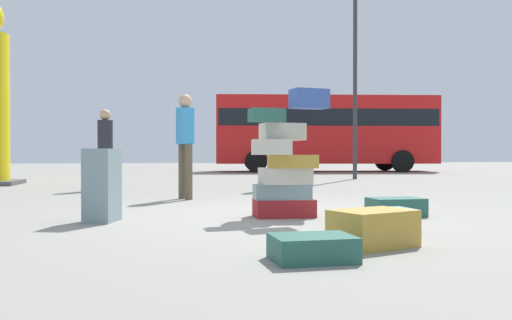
{
  "coord_description": "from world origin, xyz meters",
  "views": [
    {
      "loc": [
        -1.43,
        -5.93,
        0.71
      ],
      "look_at": [
        0.07,
        1.59,
        0.64
      ],
      "focal_mm": 37.08,
      "sensor_mm": 36.0,
      "label": 1
    }
  ],
  "objects_px": {
    "suitcase_teal_foreground_near": "(313,248)",
    "person_bearded_onlooker": "(105,142)",
    "suitcase_slate_upright_blue": "(102,185)",
    "person_passerby_in_red": "(274,141)",
    "suitcase_tower": "(285,167)",
    "suitcase_slate_foreground_far": "(384,220)",
    "lamp_post": "(355,30)",
    "person_tourist_with_camera": "(185,136)",
    "parked_bus": "(324,129)",
    "suitcase_teal_right_side": "(396,207)",
    "suitcase_tan_behind_tower": "(373,228)"
  },
  "relations": [
    {
      "from": "suitcase_teal_foreground_near",
      "to": "person_bearded_onlooker",
      "type": "distance_m",
      "value": 7.91
    },
    {
      "from": "suitcase_slate_upright_blue",
      "to": "person_passerby_in_red",
      "type": "xyz_separation_m",
      "value": [
        2.96,
        4.6,
        0.6
      ]
    },
    {
      "from": "suitcase_tower",
      "to": "person_passerby_in_red",
      "type": "bearing_deg",
      "value": 78.22
    },
    {
      "from": "suitcase_tower",
      "to": "suitcase_teal_foreground_near",
      "type": "distance_m",
      "value": 2.54
    },
    {
      "from": "suitcase_tower",
      "to": "suitcase_slate_foreground_far",
      "type": "xyz_separation_m",
      "value": [
        0.65,
        -1.21,
        -0.47
      ]
    },
    {
      "from": "lamp_post",
      "to": "suitcase_teal_foreground_near",
      "type": "bearing_deg",
      "value": -113.21
    },
    {
      "from": "person_tourist_with_camera",
      "to": "person_passerby_in_red",
      "type": "distance_m",
      "value": 2.69
    },
    {
      "from": "suitcase_tower",
      "to": "parked_bus",
      "type": "xyz_separation_m",
      "value": [
        5.79,
        15.73,
        1.26
      ]
    },
    {
      "from": "suitcase_teal_foreground_near",
      "to": "parked_bus",
      "type": "relative_size",
      "value": 0.06
    },
    {
      "from": "suitcase_teal_foreground_near",
      "to": "parked_bus",
      "type": "bearing_deg",
      "value": 69.64
    },
    {
      "from": "suitcase_teal_foreground_near",
      "to": "person_passerby_in_red",
      "type": "bearing_deg",
      "value": 77.35
    },
    {
      "from": "person_bearded_onlooker",
      "to": "person_tourist_with_camera",
      "type": "relative_size",
      "value": 0.97
    },
    {
      "from": "suitcase_slate_upright_blue",
      "to": "lamp_post",
      "type": "distance_m",
      "value": 11.59
    },
    {
      "from": "suitcase_teal_foreground_near",
      "to": "person_tourist_with_camera",
      "type": "distance_m",
      "value": 5.23
    },
    {
      "from": "suitcase_teal_right_side",
      "to": "person_bearded_onlooker",
      "type": "relative_size",
      "value": 0.37
    },
    {
      "from": "suitcase_slate_foreground_far",
      "to": "suitcase_slate_upright_blue",
      "type": "relative_size",
      "value": 0.72
    },
    {
      "from": "suitcase_teal_foreground_near",
      "to": "person_bearded_onlooker",
      "type": "xyz_separation_m",
      "value": [
        -1.97,
        7.61,
        0.88
      ]
    },
    {
      "from": "suitcase_tower",
      "to": "lamp_post",
      "type": "xyz_separation_m",
      "value": [
        4.38,
        8.78,
        3.81
      ]
    },
    {
      "from": "suitcase_teal_foreground_near",
      "to": "person_tourist_with_camera",
      "type": "bearing_deg",
      "value": 94.36
    },
    {
      "from": "suitcase_tan_behind_tower",
      "to": "person_tourist_with_camera",
      "type": "relative_size",
      "value": 0.37
    },
    {
      "from": "suitcase_teal_right_side",
      "to": "suitcase_tan_behind_tower",
      "type": "xyz_separation_m",
      "value": [
        -1.09,
        -1.84,
        0.04
      ]
    },
    {
      "from": "suitcase_teal_foreground_near",
      "to": "suitcase_teal_right_side",
      "type": "xyz_separation_m",
      "value": [
        1.72,
        2.28,
        0.02
      ]
    },
    {
      "from": "suitcase_slate_foreground_far",
      "to": "suitcase_teal_right_side",
      "type": "bearing_deg",
      "value": 54.69
    },
    {
      "from": "suitcase_slate_upright_blue",
      "to": "person_tourist_with_camera",
      "type": "xyz_separation_m",
      "value": [
        1.05,
        2.7,
        0.62
      ]
    },
    {
      "from": "suitcase_teal_foreground_near",
      "to": "suitcase_teal_right_side",
      "type": "relative_size",
      "value": 0.9
    },
    {
      "from": "lamp_post",
      "to": "suitcase_tan_behind_tower",
      "type": "bearing_deg",
      "value": -111.21
    },
    {
      "from": "suitcase_teal_foreground_near",
      "to": "suitcase_tan_behind_tower",
      "type": "xyz_separation_m",
      "value": [
        0.63,
        0.44,
        0.06
      ]
    },
    {
      "from": "suitcase_slate_upright_blue",
      "to": "person_passerby_in_red",
      "type": "distance_m",
      "value": 5.5
    },
    {
      "from": "suitcase_teal_right_side",
      "to": "parked_bus",
      "type": "distance_m",
      "value": 16.62
    },
    {
      "from": "lamp_post",
      "to": "person_bearded_onlooker",
      "type": "bearing_deg",
      "value": -151.9
    },
    {
      "from": "lamp_post",
      "to": "person_passerby_in_red",
      "type": "bearing_deg",
      "value": -129.12
    },
    {
      "from": "suitcase_slate_foreground_far",
      "to": "person_tourist_with_camera",
      "type": "height_order",
      "value": "person_tourist_with_camera"
    },
    {
      "from": "person_passerby_in_red",
      "to": "parked_bus",
      "type": "xyz_separation_m",
      "value": [
        4.84,
        11.16,
        0.84
      ]
    },
    {
      "from": "suitcase_slate_foreground_far",
      "to": "suitcase_teal_foreground_near",
      "type": "height_order",
      "value": "suitcase_slate_foreground_far"
    },
    {
      "from": "suitcase_slate_foreground_far",
      "to": "suitcase_slate_upright_blue",
      "type": "xyz_separation_m",
      "value": [
        -2.66,
        1.18,
        0.29
      ]
    },
    {
      "from": "suitcase_tower",
      "to": "parked_bus",
      "type": "distance_m",
      "value": 16.81
    },
    {
      "from": "person_passerby_in_red",
      "to": "lamp_post",
      "type": "distance_m",
      "value": 6.41
    },
    {
      "from": "suitcase_slate_upright_blue",
      "to": "suitcase_tower",
      "type": "bearing_deg",
      "value": 17.33
    },
    {
      "from": "parked_bus",
      "to": "suitcase_slate_foreground_far",
      "type": "bearing_deg",
      "value": -97.96
    },
    {
      "from": "person_tourist_with_camera",
      "to": "lamp_post",
      "type": "xyz_separation_m",
      "value": [
        5.34,
        6.11,
        3.37
      ]
    },
    {
      "from": "person_tourist_with_camera",
      "to": "suitcase_slate_upright_blue",
      "type": "bearing_deg",
      "value": -46.0
    },
    {
      "from": "suitcase_slate_foreground_far",
      "to": "suitcase_tower",
      "type": "bearing_deg",
      "value": 114.43
    },
    {
      "from": "suitcase_teal_foreground_near",
      "to": "lamp_post",
      "type": "height_order",
      "value": "lamp_post"
    },
    {
      "from": "suitcase_teal_right_side",
      "to": "person_passerby_in_red",
      "type": "xyz_separation_m",
      "value": [
        -0.33,
        4.74,
        0.88
      ]
    },
    {
      "from": "suitcase_slate_foreground_far",
      "to": "suitcase_teal_right_side",
      "type": "distance_m",
      "value": 1.22
    },
    {
      "from": "suitcase_slate_upright_blue",
      "to": "person_tourist_with_camera",
      "type": "distance_m",
      "value": 2.97
    },
    {
      "from": "suitcase_teal_right_side",
      "to": "person_bearded_onlooker",
      "type": "bearing_deg",
      "value": 123.5
    },
    {
      "from": "suitcase_slate_foreground_far",
      "to": "person_bearded_onlooker",
      "type": "xyz_separation_m",
      "value": [
        -3.05,
        6.37,
        0.87
      ]
    },
    {
      "from": "suitcase_slate_upright_blue",
      "to": "suitcase_teal_right_side",
      "type": "distance_m",
      "value": 3.31
    },
    {
      "from": "suitcase_slate_upright_blue",
      "to": "suitcase_teal_right_side",
      "type": "height_order",
      "value": "suitcase_slate_upright_blue"
    }
  ]
}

